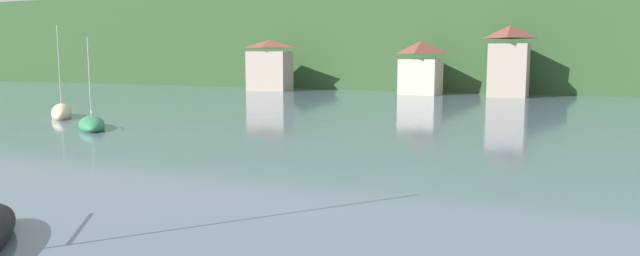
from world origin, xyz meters
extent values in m
cube|color=#2D4C28|center=(0.00, 130.65, 8.43)|extent=(352.00, 55.24, 16.86)
ellipsoid|color=#2D4C28|center=(-7.00, 144.46, 5.90)|extent=(246.40, 38.67, 40.53)
cube|color=gray|center=(-36.32, 96.85, 3.09)|extent=(6.68, 3.64, 6.18)
pyramid|color=brown|center=(-36.32, 96.85, 7.36)|extent=(7.01, 3.82, 1.27)
cube|color=#BCB29E|center=(-12.11, 97.89, 2.51)|extent=(5.28, 5.72, 5.01)
pyramid|color=brown|center=(-12.11, 97.89, 6.73)|extent=(5.55, 6.01, 1.85)
cube|color=gray|center=(0.00, 98.00, 3.56)|extent=(4.96, 5.94, 7.12)
pyramid|color=brown|center=(0.00, 98.00, 8.73)|extent=(5.21, 6.23, 1.74)
ellipsoid|color=#CCBC8E|center=(-34.21, 53.81, 0.38)|extent=(5.67, 5.54, 1.69)
cylinder|color=#B7B7BC|center=(-34.21, 53.81, 4.55)|extent=(0.07, 0.07, 7.41)
cylinder|color=#ADADB2|center=(-33.38, 53.01, 1.74)|extent=(1.70, 1.64, 0.07)
ellipsoid|color=#2D754C|center=(-25.43, 48.66, 0.29)|extent=(5.73, 5.50, 1.29)
cylinder|color=#B7B7BC|center=(-25.43, 48.66, 3.81)|extent=(0.07, 0.07, 6.33)
cylinder|color=#ADADB2|center=(-24.51, 47.82, 1.40)|extent=(1.87, 1.74, 0.07)
camera|label=1|loc=(8.43, 15.41, 5.61)|focal=32.54mm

